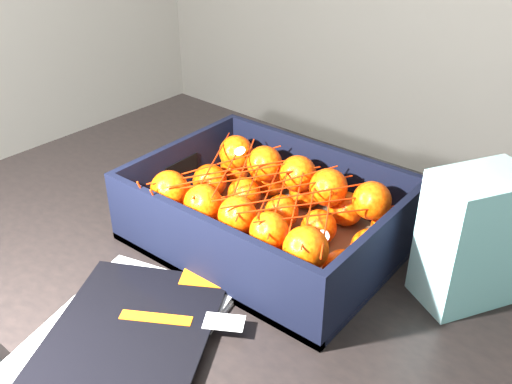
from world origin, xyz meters
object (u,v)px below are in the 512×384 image
Objects in this scene: table at (250,284)px; magazine_stack at (124,335)px; retail_carton at (473,239)px; produce_crate at (267,222)px.

magazine_stack is (0.02, -0.29, 0.11)m from table.
produce_crate is at bearing -136.02° from retail_carton.
table is 2.93× the size of produce_crate.
produce_crate is at bearing 88.25° from magazine_stack.
table is at bearing -134.76° from retail_carton.
table is 0.14m from produce_crate.
produce_crate is (0.01, 0.30, 0.03)m from magazine_stack.
table is at bearing -152.27° from produce_crate.
produce_crate reaches higher than table.
table is 3.32× the size of magazine_stack.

